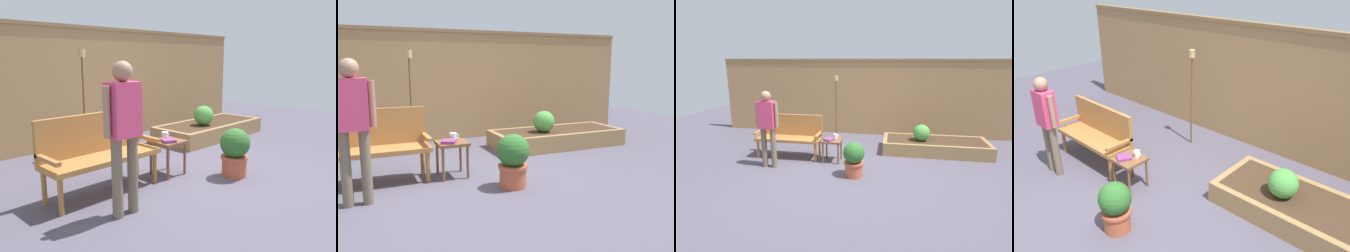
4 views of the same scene
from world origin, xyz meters
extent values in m
plane|color=#514C5B|center=(0.00, 0.00, 0.00)|extent=(14.00, 14.00, 0.00)
cube|color=#A37A4C|center=(0.00, 2.60, 1.05)|extent=(8.40, 0.10, 2.10)
cube|color=olive|center=(0.00, 2.60, 2.13)|extent=(8.40, 0.14, 0.06)
cylinder|color=#A87038|center=(-0.72, 0.50, 0.20)|extent=(0.06, 0.06, 0.40)
cylinder|color=#A87038|center=(-0.72, 0.14, 0.20)|extent=(0.06, 0.06, 0.40)
cylinder|color=#A87038|center=(-2.04, 0.50, 0.20)|extent=(0.06, 0.06, 0.40)
cylinder|color=#A87038|center=(-2.04, 0.14, 0.20)|extent=(0.06, 0.06, 0.40)
cube|color=#A87038|center=(-1.38, 0.32, 0.43)|extent=(1.44, 0.48, 0.06)
cube|color=#A87038|center=(-1.38, 0.53, 0.70)|extent=(1.44, 0.06, 0.48)
cube|color=#A87038|center=(-2.07, 0.32, 0.56)|extent=(0.06, 0.48, 0.04)
cube|color=#A87038|center=(-0.69, 0.32, 0.56)|extent=(0.06, 0.48, 0.04)
cylinder|color=brown|center=(-0.21, 0.41, 0.22)|extent=(0.04, 0.04, 0.44)
cylinder|color=brown|center=(-0.21, 0.08, 0.22)|extent=(0.04, 0.04, 0.44)
cylinder|color=brown|center=(-0.54, 0.41, 0.22)|extent=(0.04, 0.04, 0.44)
cylinder|color=brown|center=(-0.54, 0.08, 0.22)|extent=(0.04, 0.04, 0.44)
cube|color=brown|center=(-0.37, 0.24, 0.46)|extent=(0.40, 0.40, 0.04)
cylinder|color=white|center=(-0.32, 0.34, 0.53)|extent=(0.09, 0.09, 0.10)
torus|color=white|center=(-0.27, 0.34, 0.53)|extent=(0.07, 0.01, 0.07)
cube|color=#7F3875|center=(-0.42, 0.18, 0.50)|extent=(0.24, 0.25, 0.04)
cylinder|color=#B75638|center=(0.20, -0.46, 0.12)|extent=(0.33, 0.33, 0.25)
cylinder|color=#B75638|center=(0.20, -0.46, 0.26)|extent=(0.37, 0.37, 0.04)
sphere|color=#2D6628|center=(0.20, -0.46, 0.46)|extent=(0.40, 0.40, 0.40)
cube|color=#997547|center=(1.89, 0.78, 0.15)|extent=(2.40, 0.09, 0.30)
cube|color=#997547|center=(1.89, 1.69, 0.15)|extent=(2.40, 0.09, 0.30)
cube|color=#997547|center=(0.73, 1.24, 0.15)|extent=(0.09, 0.82, 0.30)
cube|color=#997547|center=(3.04, 1.24, 0.15)|extent=(0.09, 0.82, 0.30)
cube|color=#422D1E|center=(1.89, 1.24, 0.15)|extent=(2.22, 0.82, 0.30)
cylinder|color=brown|center=(1.56, 1.14, 0.33)|extent=(0.04, 0.04, 0.06)
sphere|color=#4C9942|center=(1.56, 1.14, 0.49)|extent=(0.38, 0.38, 0.38)
cylinder|color=brown|center=(-0.63, 1.89, 0.80)|extent=(0.03, 0.03, 1.60)
cylinder|color=tan|center=(-0.63, 1.89, 1.66)|extent=(0.10, 0.10, 0.13)
cylinder|color=#70604C|center=(-1.46, -0.31, 0.41)|extent=(0.11, 0.11, 0.82)
cylinder|color=#70604C|center=(-1.66, -0.31, 0.41)|extent=(0.11, 0.11, 0.82)
cube|color=#D13D66|center=(-1.56, -0.31, 1.09)|extent=(0.32, 0.20, 0.54)
cylinder|color=#9E755B|center=(-1.36, -0.31, 1.09)|extent=(0.07, 0.07, 0.49)
cylinder|color=#9E755B|center=(-1.76, -0.31, 1.09)|extent=(0.07, 0.07, 0.49)
sphere|color=#9E755B|center=(-1.56, -0.31, 1.46)|extent=(0.20, 0.20, 0.20)
camera|label=1|loc=(-3.61, -2.89, 1.58)|focal=36.29mm
camera|label=2|loc=(-1.56, -4.21, 1.50)|focal=37.42mm
camera|label=3|loc=(0.89, -5.24, 2.17)|focal=29.35mm
camera|label=4|loc=(3.01, -2.35, 2.96)|focal=36.27mm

